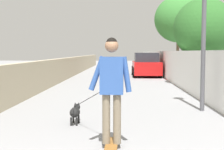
% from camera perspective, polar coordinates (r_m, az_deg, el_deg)
% --- Properties ---
extents(ground_plane, '(80.00, 80.00, 0.00)m').
position_cam_1_polar(ground_plane, '(16.24, 0.77, -1.41)').
color(ground_plane, gray).
extents(wall_left, '(48.00, 0.30, 1.24)m').
position_cam_1_polar(wall_left, '(14.58, -11.37, 0.30)').
color(wall_left, tan).
rests_on(wall_left, ground).
extents(fence_right, '(48.00, 0.30, 1.65)m').
position_cam_1_polar(fence_right, '(14.44, 12.73, 1.05)').
color(fence_right, white).
rests_on(fence_right, ground).
extents(tree_right_near, '(2.87, 2.87, 4.16)m').
position_cam_1_polar(tree_right_near, '(15.69, 16.38, 8.05)').
color(tree_right_near, '#473523').
rests_on(tree_right_near, ground).
extents(tree_right_far, '(3.15, 3.15, 5.30)m').
position_cam_1_polar(tree_right_far, '(21.59, 11.95, 9.89)').
color(tree_right_far, brown).
rests_on(tree_right_far, ground).
extents(lamp_post, '(0.36, 0.36, 4.31)m').
position_cam_1_polar(lamp_post, '(8.89, 16.45, 12.82)').
color(lamp_post, '#4C4C51').
rests_on(lamp_post, ground).
extents(skateboard, '(0.81, 0.22, 0.08)m').
position_cam_1_polar(skateboard, '(5.33, -0.06, -12.49)').
color(skateboard, brown).
rests_on(skateboard, ground).
extents(person_skateboarder, '(0.23, 0.71, 1.75)m').
position_cam_1_polar(person_skateboarder, '(5.13, -0.06, -1.27)').
color(person_skateboarder, '#726651').
rests_on(person_skateboarder, skateboard).
extents(dog, '(2.05, 0.99, 1.06)m').
position_cam_1_polar(dog, '(7.03, -6.69, -6.66)').
color(dog, black).
rests_on(dog, ground).
extents(car_near, '(3.80, 1.80, 1.54)m').
position_cam_1_polar(car_near, '(20.67, 6.22, 1.76)').
color(car_near, '#B71414').
rests_on(car_near, ground).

